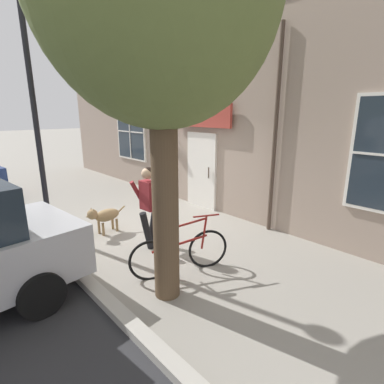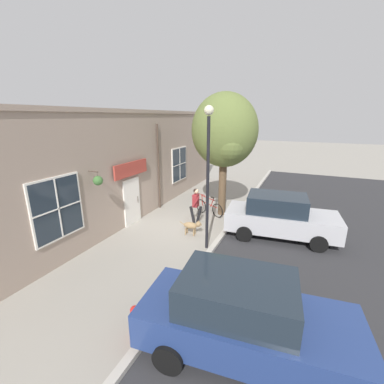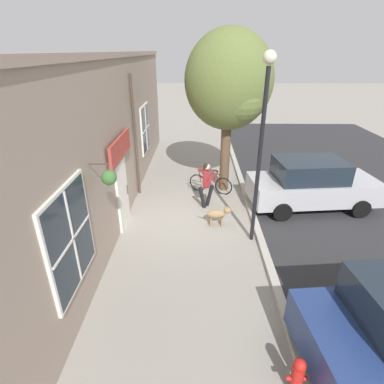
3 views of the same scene
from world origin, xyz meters
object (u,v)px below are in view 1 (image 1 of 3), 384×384
dog_on_leash (104,216)px  leaning_bicycle (180,252)px  fire_hydrant (5,183)px  street_lamp (30,77)px  pedestrian_walking (149,200)px

dog_on_leash → leaning_bicycle: (-0.16, 2.44, -0.04)m
dog_on_leash → fire_hydrant: 5.25m
street_lamp → fire_hydrant: street_lamp is taller
leaning_bicycle → fire_hydrant: bearing=-81.8°
street_lamp → fire_hydrant: 5.27m
dog_on_leash → fire_hydrant: (0.94, -5.17, -0.02)m
dog_on_leash → fire_hydrant: fire_hydrant is taller
pedestrian_walking → dog_on_leash: bearing=-73.8°
street_lamp → fire_hydrant: bearing=-90.1°
dog_on_leash → fire_hydrant: size_ratio=1.29×
pedestrian_walking → fire_hydrant: size_ratio=2.13×
dog_on_leash → leaning_bicycle: 2.45m
pedestrian_walking → street_lamp: street_lamp is taller
pedestrian_walking → leaning_bicycle: pedestrian_walking is taller
leaning_bicycle → dog_on_leash: bearing=-86.3°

